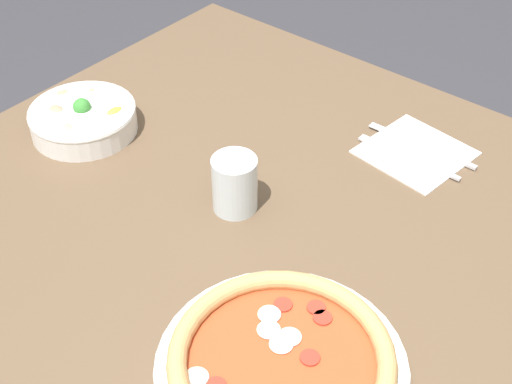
{
  "coord_description": "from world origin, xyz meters",
  "views": [
    {
      "loc": [
        -0.62,
        -0.57,
        1.54
      ],
      "look_at": [
        0.05,
        -0.02,
        0.8
      ],
      "focal_mm": 50.0,
      "sensor_mm": 36.0,
      "label": 1
    }
  ],
  "objects_px": {
    "pizza": "(281,361)",
    "glass": "(236,185)",
    "bowl": "(83,118)",
    "knife": "(426,147)",
    "fork": "(410,158)"
  },
  "relations": [
    {
      "from": "bowl",
      "to": "glass",
      "type": "distance_m",
      "value": 0.35
    },
    {
      "from": "fork",
      "to": "knife",
      "type": "relative_size",
      "value": 0.93
    },
    {
      "from": "bowl",
      "to": "fork",
      "type": "bearing_deg",
      "value": -59.4
    },
    {
      "from": "pizza",
      "to": "glass",
      "type": "xyz_separation_m",
      "value": [
        0.2,
        0.25,
        0.03
      ]
    },
    {
      "from": "fork",
      "to": "glass",
      "type": "bearing_deg",
      "value": 60.55
    },
    {
      "from": "fork",
      "to": "pizza",
      "type": "bearing_deg",
      "value": 99.75
    },
    {
      "from": "glass",
      "to": "fork",
      "type": "bearing_deg",
      "value": -28.23
    },
    {
      "from": "pizza",
      "to": "knife",
      "type": "height_order",
      "value": "pizza"
    },
    {
      "from": "bowl",
      "to": "pizza",
      "type": "bearing_deg",
      "value": -107.26
    },
    {
      "from": "bowl",
      "to": "knife",
      "type": "height_order",
      "value": "bowl"
    },
    {
      "from": "fork",
      "to": "knife",
      "type": "distance_m",
      "value": 0.05
    },
    {
      "from": "bowl",
      "to": "knife",
      "type": "distance_m",
      "value": 0.62
    },
    {
      "from": "pizza",
      "to": "knife",
      "type": "distance_m",
      "value": 0.54
    },
    {
      "from": "pizza",
      "to": "bowl",
      "type": "bearing_deg",
      "value": 72.74
    },
    {
      "from": "bowl",
      "to": "fork",
      "type": "height_order",
      "value": "bowl"
    }
  ]
}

